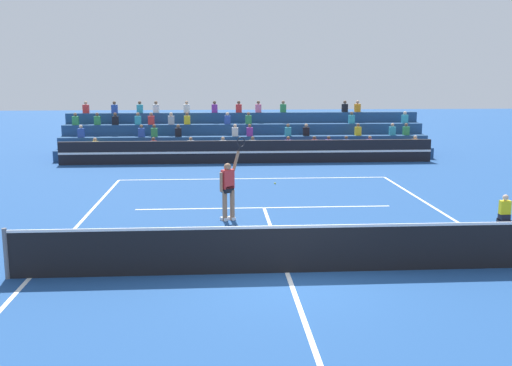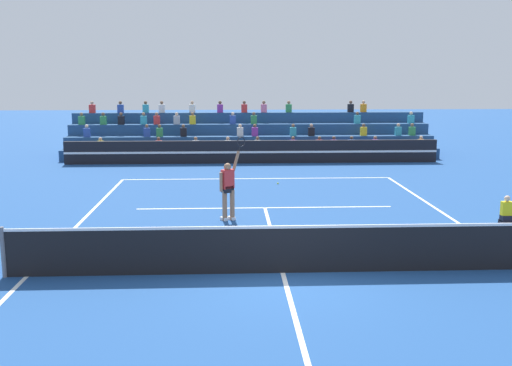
% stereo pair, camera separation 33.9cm
% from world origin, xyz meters
% --- Properties ---
extents(ground_plane, '(120.00, 120.00, 0.00)m').
position_xyz_m(ground_plane, '(0.00, 0.00, 0.00)').
color(ground_plane, navy).
extents(court_lines, '(11.10, 23.90, 0.01)m').
position_xyz_m(court_lines, '(0.00, 0.00, 0.00)').
color(court_lines, white).
rests_on(court_lines, ground).
extents(tennis_net, '(12.00, 0.10, 1.10)m').
position_xyz_m(tennis_net, '(0.00, 0.00, 0.54)').
color(tennis_net, slate).
rests_on(tennis_net, ground).
extents(sponsor_banner_wall, '(18.00, 0.26, 1.10)m').
position_xyz_m(sponsor_banner_wall, '(0.00, 16.29, 0.55)').
color(sponsor_banner_wall, black).
rests_on(sponsor_banner_wall, ground).
extents(bleacher_stand, '(19.00, 3.80, 2.83)m').
position_xyz_m(bleacher_stand, '(-0.01, 19.45, 0.84)').
color(bleacher_stand, navy).
rests_on(bleacher_stand, ground).
extents(ball_kid_courtside, '(0.30, 0.36, 0.84)m').
position_xyz_m(ball_kid_courtside, '(6.80, 3.96, 0.33)').
color(ball_kid_courtside, black).
rests_on(ball_kid_courtside, ground).
extents(tennis_player, '(0.81, 0.64, 2.49)m').
position_xyz_m(tennis_player, '(-1.18, 4.84, 0.99)').
color(tennis_player, '#9E7051').
rests_on(tennis_player, ground).
extents(tennis_ball, '(0.07, 0.07, 0.07)m').
position_xyz_m(tennis_ball, '(0.76, 10.61, 0.03)').
color(tennis_ball, '#C6DB33').
rests_on(tennis_ball, ground).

